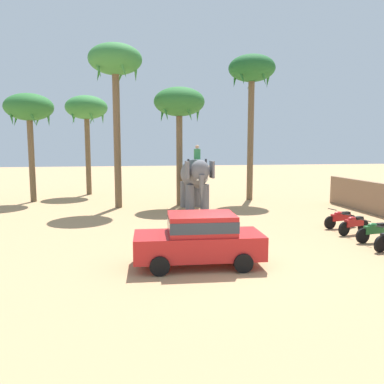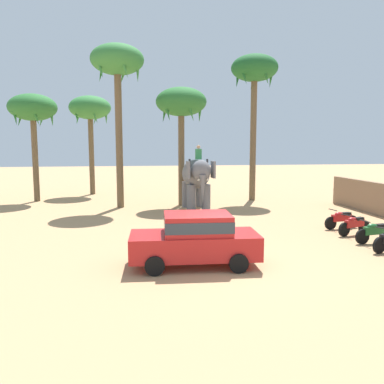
# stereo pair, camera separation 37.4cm
# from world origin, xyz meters

# --- Properties ---
(ground_plane) EXTENTS (120.00, 120.00, 0.00)m
(ground_plane) POSITION_xyz_m (0.00, 0.00, 0.00)
(ground_plane) COLOR tan
(car_sedan_foreground) EXTENTS (4.19, 2.05, 1.70)m
(car_sedan_foreground) POSITION_xyz_m (-0.61, 0.15, 0.93)
(car_sedan_foreground) COLOR red
(car_sedan_foreground) RESTS_ON ground
(elephant_with_mahout) EXTENTS (1.67, 3.88, 3.88)m
(elephant_with_mahout) POSITION_xyz_m (1.14, 10.72, 1.99)
(elephant_with_mahout) COLOR slate
(elephant_with_mahout) RESTS_ON ground
(motorcycle_fourth_in_row) EXTENTS (1.80, 0.55, 0.94)m
(motorcycle_fourth_in_row) POSITION_xyz_m (6.88, 1.88, 0.46)
(motorcycle_fourth_in_row) COLOR black
(motorcycle_fourth_in_row) RESTS_ON ground
(motorcycle_far_in_row) EXTENTS (1.74, 0.75, 0.94)m
(motorcycle_far_in_row) POSITION_xyz_m (6.84, 3.27, 0.46)
(motorcycle_far_in_row) COLOR black
(motorcycle_far_in_row) RESTS_ON ground
(motorcycle_end_of_row) EXTENTS (1.79, 0.58, 0.94)m
(motorcycle_end_of_row) POSITION_xyz_m (6.96, 4.53, 0.46)
(motorcycle_end_of_row) COLOR black
(motorcycle_end_of_row) RESTS_ON ground
(palm_tree_behind_elephant) EXTENTS (3.20, 3.20, 7.48)m
(palm_tree_behind_elephant) POSITION_xyz_m (0.46, 12.64, 6.39)
(palm_tree_behind_elephant) COLOR brown
(palm_tree_behind_elephant) RESTS_ON ground
(palm_tree_near_hut) EXTENTS (3.20, 3.20, 7.30)m
(palm_tree_near_hut) POSITION_xyz_m (-9.25, 15.84, 6.22)
(palm_tree_near_hut) COLOR brown
(palm_tree_near_hut) RESTS_ON ground
(palm_tree_left_of_road) EXTENTS (3.20, 3.20, 9.86)m
(palm_tree_left_of_road) POSITION_xyz_m (-3.42, 12.31, 8.59)
(palm_tree_left_of_road) COLOR brown
(palm_tree_left_of_road) RESTS_ON ground
(palm_tree_far_back) EXTENTS (3.20, 3.20, 7.66)m
(palm_tree_far_back) POSITION_xyz_m (-5.85, 19.19, 6.55)
(palm_tree_far_back) COLOR brown
(palm_tree_far_back) RESTS_ON ground
(palm_tree_leaning_seaward) EXTENTS (3.20, 3.20, 10.00)m
(palm_tree_leaning_seaward) POSITION_xyz_m (5.71, 14.20, 8.72)
(palm_tree_leaning_seaward) COLOR brown
(palm_tree_leaning_seaward) RESTS_ON ground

